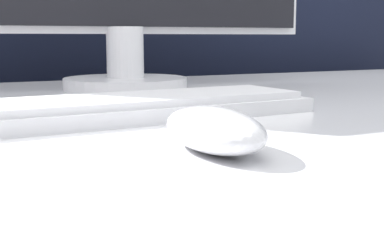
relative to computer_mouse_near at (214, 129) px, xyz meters
name	(u,v)px	position (x,y,z in m)	size (l,w,h in m)	color
partition_panel	(51,131)	(0.04, 0.87, -0.14)	(5.00, 0.03, 1.18)	black
computer_mouse_near	(214,129)	(0.00, 0.00, 0.00)	(0.07, 0.13, 0.03)	silver
keyboard	(120,108)	(-0.01, 0.19, -0.01)	(0.44, 0.15, 0.02)	silver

